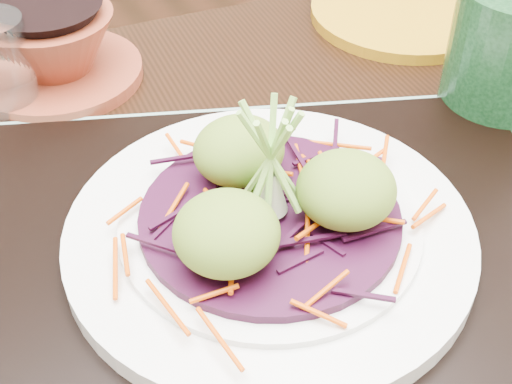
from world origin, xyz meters
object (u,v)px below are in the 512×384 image
dining_table (222,330)px  white_plate (270,232)px  terracotta_bowl_set (54,51)px  green_jar (510,56)px  yellow_plate (404,13)px  serving_tray (269,251)px

dining_table → white_plate: bearing=-40.3°
white_plate → terracotta_bowl_set: 0.32m
white_plate → green_jar: green_jar is taller
terracotta_bowl_set → white_plate: bearing=-78.7°
dining_table → green_jar: green_jar is taller
yellow_plate → white_plate: bearing=-140.2°
yellow_plate → green_jar: green_jar is taller
white_plate → green_jar: size_ratio=2.24×
serving_tray → dining_table: bearing=156.0°
white_plate → yellow_plate: size_ratio=1.36×
serving_tray → green_jar: green_jar is taller
terracotta_bowl_set → yellow_plate: size_ratio=1.08×
white_plate → yellow_plate: 0.41m
terracotta_bowl_set → green_jar: bearing=-36.8°
serving_tray → terracotta_bowl_set: terracotta_bowl_set is taller
white_plate → terracotta_bowl_set: (-0.06, 0.31, -0.00)m
dining_table → yellow_plate: bearing=39.6°
serving_tray → green_jar: 0.28m
serving_tray → terracotta_bowl_set: size_ratio=1.95×
dining_table → yellow_plate: size_ratio=5.57×
white_plate → terracotta_bowl_set: size_ratio=1.27×
white_plate → dining_table: bearing=134.5°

